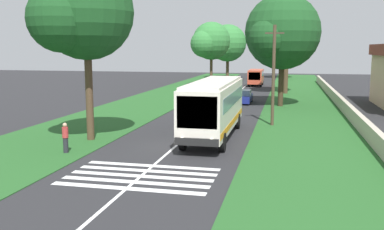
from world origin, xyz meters
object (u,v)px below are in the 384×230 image
object	(u,v)px
trailing_minibus_0	(256,76)
roadside_tree_right_0	(281,34)
trailing_car_1	(222,90)
pedestrian	(65,137)
coach_bus	(214,105)
roadside_tree_left_0	(227,44)
trailing_car_2	(228,86)
roadside_tree_right_2	(286,28)
roadside_tree_left_1	(210,42)
trailing_car_0	(243,97)
utility_pole	(273,74)
roadside_tree_right_1	(287,39)
roadside_tree_left_2	(83,15)

from	to	relation	value
trailing_minibus_0	roadside_tree_right_0	world-z (taller)	roadside_tree_right_0
trailing_car_1	pedestrian	world-z (taller)	pedestrian
trailing_car_1	trailing_minibus_0	size ratio (longest dim) A/B	0.72
coach_bus	roadside_tree_left_0	bearing A→B (deg)	7.25
trailing_car_2	roadside_tree_right_0	xyz separation A→B (m)	(-15.46, -7.31, 6.60)
roadside_tree_left_0	roadside_tree_right_2	bearing A→B (deg)	-157.11
coach_bus	roadside_tree_left_1	xyz separation A→B (m)	(39.19, 7.28, 4.64)
trailing_car_0	roadside_tree_right_0	distance (m)	7.83
trailing_car_0	trailing_car_2	distance (m)	14.15
trailing_car_1	roadside_tree_left_0	xyz separation A→B (m)	(30.83, 3.76, 5.97)
coach_bus	trailing_car_1	world-z (taller)	coach_bus
trailing_car_1	roadside_tree_left_0	bearing A→B (deg)	6.96
coach_bus	roadside_tree_right_2	world-z (taller)	roadside_tree_right_2
trailing_car_2	roadside_tree_right_0	bearing A→B (deg)	-154.69
trailing_minibus_0	roadside_tree_left_0	xyz separation A→B (m)	(16.01, 6.96, 5.09)
coach_bus	roadside_tree_left_0	distance (m)	57.59
trailing_car_2	utility_pole	size ratio (longest dim) A/B	0.57
trailing_car_0	roadside_tree_left_0	xyz separation A→B (m)	(38.42, 7.26, 5.97)
roadside_tree_left_0	roadside_tree_right_1	xyz separation A→B (m)	(2.26, -11.43, 1.06)
roadside_tree_right_0	roadside_tree_right_1	world-z (taller)	roadside_tree_right_0
trailing_car_0	trailing_minibus_0	bearing A→B (deg)	0.78
roadside_tree_left_2	trailing_minibus_0	bearing A→B (deg)	-9.71
trailing_minibus_0	pedestrian	xyz separation A→B (m)	(-47.10, 7.06, -0.64)
roadside_tree_left_0	roadside_tree_right_1	bearing A→B (deg)	-78.82
trailing_car_0	trailing_car_2	bearing A→B (deg)	14.24
trailing_car_1	roadside_tree_right_2	size ratio (longest dim) A/B	0.38
roadside_tree_right_1	roadside_tree_left_2	bearing A→B (deg)	169.09
roadside_tree_right_1	trailing_car_0	bearing A→B (deg)	174.15
coach_bus	utility_pole	xyz separation A→B (m)	(5.24, -3.59, 1.78)
roadside_tree_left_2	utility_pole	xyz separation A→B (m)	(7.94, -11.34, -3.91)
trailing_minibus_0	roadside_tree_left_2	xyz separation A→B (m)	(-43.64, 7.46, 6.29)
roadside_tree_left_1	utility_pole	size ratio (longest dim) A/B	1.32
trailing_car_2	roadside_tree_left_2	size ratio (longest dim) A/B	0.39
roadside_tree_left_2	trailing_car_0	bearing A→B (deg)	-20.10
trailing_minibus_0	roadside_tree_left_2	distance (m)	44.72
trailing_minibus_0	roadside_tree_right_2	world-z (taller)	roadside_tree_right_2
trailing_car_1	trailing_car_2	bearing A→B (deg)	-0.18
trailing_car_2	trailing_minibus_0	distance (m)	9.29
roadside_tree_left_0	pedestrian	distance (m)	63.37
trailing_car_1	trailing_minibus_0	distance (m)	15.18
coach_bus	trailing_car_2	distance (m)	32.47
trailing_car_2	roadside_tree_right_1	size ratio (longest dim) A/B	0.39
roadside_tree_right_0	trailing_car_2	bearing A→B (deg)	25.31
pedestrian	roadside_tree_right_1	bearing A→B (deg)	-10.00
roadside_tree_right_1	trailing_minibus_0	bearing A→B (deg)	166.25
roadside_tree_left_0	pedestrian	size ratio (longest dim) A/B	6.18
trailing_car_0	roadside_tree_right_2	distance (m)	14.26
roadside_tree_left_1	coach_bus	bearing A→B (deg)	-169.47
trailing_car_1	trailing_car_2	distance (m)	6.13
trailing_car_0	roadside_tree_left_1	distance (m)	22.75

